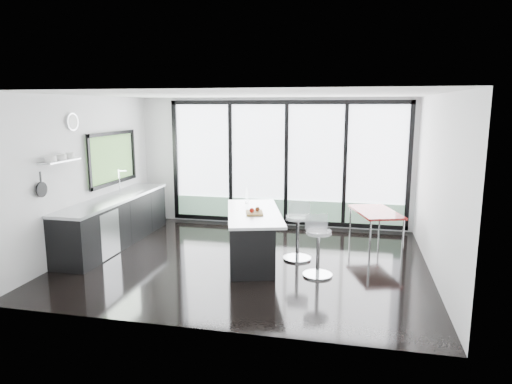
% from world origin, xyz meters
% --- Properties ---
extents(floor, '(6.00, 5.00, 0.00)m').
position_xyz_m(floor, '(0.00, 0.00, 0.00)').
color(floor, black).
rests_on(floor, ground).
extents(ceiling, '(6.00, 5.00, 0.00)m').
position_xyz_m(ceiling, '(0.00, 0.00, 2.80)').
color(ceiling, white).
rests_on(ceiling, wall_back).
extents(wall_back, '(6.00, 0.09, 2.80)m').
position_xyz_m(wall_back, '(0.27, 2.47, 1.27)').
color(wall_back, silver).
rests_on(wall_back, ground).
extents(wall_front, '(6.00, 0.00, 2.80)m').
position_xyz_m(wall_front, '(0.00, -2.50, 1.40)').
color(wall_front, silver).
rests_on(wall_front, ground).
extents(wall_left, '(0.26, 5.00, 2.80)m').
position_xyz_m(wall_left, '(-2.97, 0.27, 1.56)').
color(wall_left, silver).
rests_on(wall_left, ground).
extents(wall_right, '(0.00, 5.00, 2.80)m').
position_xyz_m(wall_right, '(3.00, 0.00, 1.40)').
color(wall_right, silver).
rests_on(wall_right, ground).
extents(counter_cabinets, '(0.69, 3.24, 1.36)m').
position_xyz_m(counter_cabinets, '(-2.67, 0.40, 0.46)').
color(counter_cabinets, black).
rests_on(counter_cabinets, floor).
extents(island, '(1.41, 2.24, 1.10)m').
position_xyz_m(island, '(0.04, 0.08, 0.43)').
color(island, black).
rests_on(island, floor).
extents(bar_stool_near, '(0.58, 0.58, 0.74)m').
position_xyz_m(bar_stool_near, '(1.25, -0.46, 0.37)').
color(bar_stool_near, silver).
rests_on(bar_stool_near, floor).
extents(bar_stool_far, '(0.50, 0.50, 0.77)m').
position_xyz_m(bar_stool_far, '(0.84, 0.26, 0.39)').
color(bar_stool_far, silver).
rests_on(bar_stool_far, floor).
extents(red_table, '(1.06, 1.40, 0.66)m').
position_xyz_m(red_table, '(2.18, 1.42, 0.33)').
color(red_table, maroon).
rests_on(red_table, floor).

